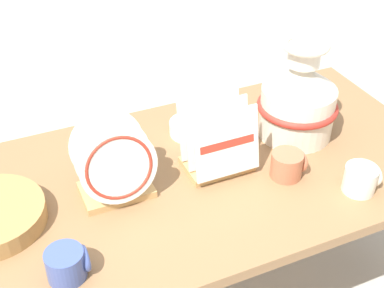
{
  "coord_description": "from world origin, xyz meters",
  "views": [
    {
      "loc": [
        -0.51,
        -1.15,
        1.62
      ],
      "look_at": [
        0.0,
        0.0,
        0.71
      ],
      "focal_mm": 50.0,
      "sensor_mm": 36.0,
      "label": 1
    }
  ],
  "objects_px": {
    "dish_rack_round_plates": "(115,169)",
    "ceramic_vase": "(299,98)",
    "mug_cream_glaze": "(361,179)",
    "dish_rack_square_plates": "(218,146)",
    "mug_cobalt_glaze": "(68,264)",
    "fruit_bowl": "(191,126)",
    "mug_terracotta_glaze": "(288,165)"
  },
  "relations": [
    {
      "from": "dish_rack_round_plates",
      "to": "ceramic_vase",
      "type": "bearing_deg",
      "value": 5.47
    },
    {
      "from": "mug_cream_glaze",
      "to": "dish_rack_square_plates",
      "type": "bearing_deg",
      "value": 141.76
    },
    {
      "from": "mug_cobalt_glaze",
      "to": "mug_cream_glaze",
      "type": "bearing_deg",
      "value": -1.68
    },
    {
      "from": "dish_rack_square_plates",
      "to": "fruit_bowl",
      "type": "relative_size",
      "value": 1.61
    },
    {
      "from": "ceramic_vase",
      "to": "mug_cobalt_glaze",
      "type": "distance_m",
      "value": 0.89
    },
    {
      "from": "fruit_bowl",
      "to": "ceramic_vase",
      "type": "bearing_deg",
      "value": -23.91
    },
    {
      "from": "mug_cream_glaze",
      "to": "fruit_bowl",
      "type": "relative_size",
      "value": 0.74
    },
    {
      "from": "ceramic_vase",
      "to": "dish_rack_round_plates",
      "type": "height_order",
      "value": "ceramic_vase"
    },
    {
      "from": "dish_rack_round_plates",
      "to": "mug_cobalt_glaze",
      "type": "distance_m",
      "value": 0.31
    },
    {
      "from": "mug_terracotta_glaze",
      "to": "mug_cobalt_glaze",
      "type": "relative_size",
      "value": 1.0
    },
    {
      "from": "dish_rack_square_plates",
      "to": "fruit_bowl",
      "type": "xyz_separation_m",
      "value": [
        -0.0,
        0.2,
        -0.05
      ]
    },
    {
      "from": "mug_cobalt_glaze",
      "to": "ceramic_vase",
      "type": "bearing_deg",
      "value": 19.74
    },
    {
      "from": "mug_cobalt_glaze",
      "to": "dish_rack_round_plates",
      "type": "bearing_deg",
      "value": 50.4
    },
    {
      "from": "dish_rack_round_plates",
      "to": "dish_rack_square_plates",
      "type": "xyz_separation_m",
      "value": [
        0.32,
        0.0,
        -0.02
      ]
    },
    {
      "from": "dish_rack_round_plates",
      "to": "mug_cream_glaze",
      "type": "bearing_deg",
      "value": -21.94
    },
    {
      "from": "mug_cobalt_glaze",
      "to": "mug_cream_glaze",
      "type": "distance_m",
      "value": 0.85
    },
    {
      "from": "mug_terracotta_glaze",
      "to": "mug_cobalt_glaze",
      "type": "distance_m",
      "value": 0.7
    },
    {
      "from": "fruit_bowl",
      "to": "dish_rack_square_plates",
      "type": "bearing_deg",
      "value": -89.81
    },
    {
      "from": "ceramic_vase",
      "to": "dish_rack_square_plates",
      "type": "relative_size",
      "value": 1.48
    },
    {
      "from": "dish_rack_round_plates",
      "to": "mug_terracotta_glaze",
      "type": "distance_m",
      "value": 0.51
    },
    {
      "from": "dish_rack_square_plates",
      "to": "ceramic_vase",
      "type": "bearing_deg",
      "value": 10.85
    },
    {
      "from": "mug_cobalt_glaze",
      "to": "fruit_bowl",
      "type": "xyz_separation_m",
      "value": [
        0.51,
        0.44,
        -0.01
      ]
    },
    {
      "from": "mug_cobalt_glaze",
      "to": "mug_cream_glaze",
      "type": "xyz_separation_m",
      "value": [
        0.85,
        -0.02,
        0.0
      ]
    },
    {
      "from": "mug_cobalt_glaze",
      "to": "mug_terracotta_glaze",
      "type": "bearing_deg",
      "value": 9.66
    },
    {
      "from": "dish_rack_round_plates",
      "to": "dish_rack_square_plates",
      "type": "distance_m",
      "value": 0.32
    },
    {
      "from": "ceramic_vase",
      "to": "mug_cobalt_glaze",
      "type": "bearing_deg",
      "value": -160.26
    },
    {
      "from": "mug_cream_glaze",
      "to": "mug_cobalt_glaze",
      "type": "bearing_deg",
      "value": 178.32
    },
    {
      "from": "dish_rack_round_plates",
      "to": "fruit_bowl",
      "type": "distance_m",
      "value": 0.38
    },
    {
      "from": "dish_rack_round_plates",
      "to": "mug_cream_glaze",
      "type": "relative_size",
      "value": 2.33
    },
    {
      "from": "ceramic_vase",
      "to": "dish_rack_round_plates",
      "type": "relative_size",
      "value": 1.39
    },
    {
      "from": "ceramic_vase",
      "to": "mug_cream_glaze",
      "type": "height_order",
      "value": "ceramic_vase"
    },
    {
      "from": "ceramic_vase",
      "to": "dish_rack_round_plates",
      "type": "bearing_deg",
      "value": -174.53
    }
  ]
}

